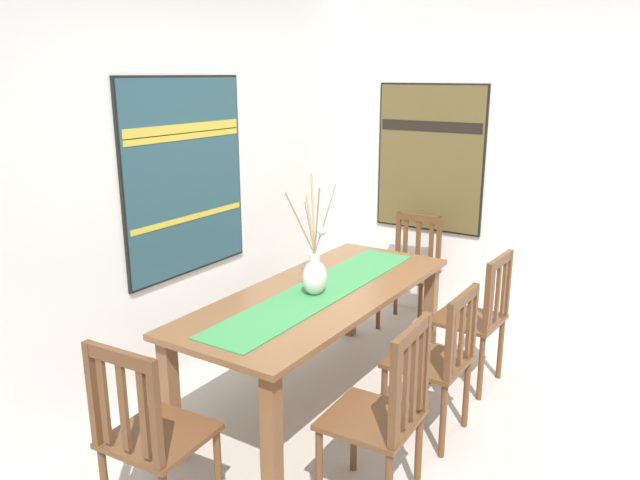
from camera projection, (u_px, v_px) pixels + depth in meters
name	position (u px, v px, depth m)	size (l,w,h in m)	color
ground_plane	(438.00, 440.00, 3.55)	(6.40, 6.40, 0.03)	#B2A89E
wall_back	(190.00, 179.00, 4.16)	(6.40, 0.12, 2.70)	silver
wall_side	(539.00, 166.00, 4.70)	(0.12, 6.40, 2.70)	silver
dining_table	(320.00, 306.00, 3.83)	(2.10, 0.84, 0.74)	brown
table_runner	(320.00, 290.00, 3.80)	(1.93, 0.36, 0.01)	#388447
centerpiece_vase	(315.00, 274.00, 3.71)	(0.31, 0.26, 0.72)	silver
chair_0	(150.00, 435.00, 2.72)	(0.45, 0.45, 0.96)	brown
chair_1	(476.00, 317.00, 4.06)	(0.44, 0.44, 0.93)	brown
chair_2	(436.00, 360.00, 3.47)	(0.42, 0.42, 0.90)	brown
chair_3	(383.00, 414.00, 2.87)	(0.44, 0.44, 0.97)	brown
chair_4	(411.00, 269.00, 5.06)	(0.44, 0.44, 0.92)	brown
painting_on_back_wall	(185.00, 177.00, 4.03)	(1.07, 0.05, 1.30)	black
painting_on_side_wall	(430.00, 158.00, 5.10)	(0.05, 0.94, 1.22)	black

